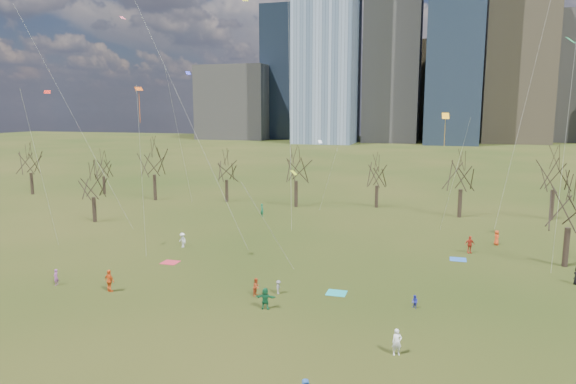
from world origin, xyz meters
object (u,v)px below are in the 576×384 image
(blanket_teal, at_px, (336,293))
(person_4, at_px, (109,281))
(person_2, at_px, (256,287))
(blanket_crimson, at_px, (170,262))
(person_1, at_px, (397,342))
(blanket_navy, at_px, (458,259))

(blanket_teal, bearing_deg, person_4, -164.50)
(person_2, height_order, person_4, person_4)
(blanket_crimson, relative_size, person_1, 0.96)
(person_4, bearing_deg, blanket_teal, -147.40)
(blanket_teal, xyz_separation_m, person_4, (-18.09, -5.02, 0.93))
(blanket_crimson, bearing_deg, person_4, -94.49)
(person_2, bearing_deg, person_1, -114.20)
(blanket_crimson, xyz_separation_m, person_2, (11.28, -6.12, 0.72))
(blanket_crimson, height_order, person_2, person_2)
(blanket_navy, bearing_deg, blanket_crimson, -161.47)
(blanket_navy, bearing_deg, person_1, -100.79)
(person_2, xyz_separation_m, person_4, (-11.96, -2.62, 0.21))
(blanket_navy, relative_size, person_2, 1.08)
(blanket_teal, bearing_deg, blanket_crimson, 167.92)
(person_1, bearing_deg, person_4, 147.30)
(blanket_teal, xyz_separation_m, person_2, (-6.12, -2.40, 0.72))
(blanket_teal, distance_m, blanket_navy, 16.24)
(blanket_crimson, xyz_separation_m, person_1, (23.03, -13.22, 0.82))
(blanket_navy, distance_m, person_1, 22.79)
(blanket_teal, bearing_deg, person_2, -158.60)
(person_1, bearing_deg, blanket_navy, 57.21)
(person_2, relative_size, person_4, 0.78)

